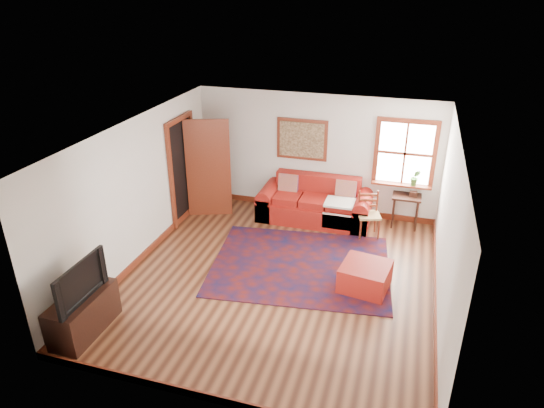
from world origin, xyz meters
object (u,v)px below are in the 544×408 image
(ladder_back_chair, at_px, (369,213))
(media_cabinet, at_px, (83,314))
(red_ottoman, at_px, (365,277))
(red_leather_sofa, at_px, (315,206))
(side_table, at_px, (406,201))

(ladder_back_chair, xyz_separation_m, media_cabinet, (-3.47, -4.01, -0.18))
(ladder_back_chair, bearing_deg, red_ottoman, -84.55)
(red_leather_sofa, bearing_deg, red_ottoman, -59.51)
(red_leather_sofa, bearing_deg, side_table, 6.41)
(media_cabinet, bearing_deg, side_table, 47.92)
(red_ottoman, distance_m, ladder_back_chair, 1.84)
(red_leather_sofa, xyz_separation_m, media_cabinet, (-2.35, -4.38, -0.00))
(ladder_back_chair, height_order, media_cabinet, ladder_back_chair)
(media_cabinet, bearing_deg, red_ottoman, 31.05)
(red_ottoman, relative_size, side_table, 1.11)
(red_ottoman, bearing_deg, media_cabinet, -140.46)
(red_ottoman, height_order, media_cabinet, media_cabinet)
(side_table, relative_size, media_cabinet, 0.62)
(side_table, bearing_deg, red_leather_sofa, -173.59)
(media_cabinet, bearing_deg, ladder_back_chair, 49.13)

